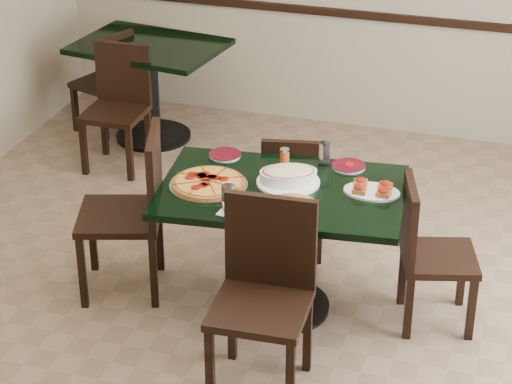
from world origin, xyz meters
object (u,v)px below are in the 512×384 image
(chair_near, at_px, (265,285))
(bruschetta_platter, at_px, (372,189))
(lasagna_casserole, at_px, (288,175))
(bread_basket, at_px, (292,204))
(chair_left, at_px, (135,203))
(back_chair_left, at_px, (108,78))
(main_table, at_px, (281,219))
(chair_far, at_px, (294,190))
(pepperoni_pizza, at_px, (209,183))
(chair_right, at_px, (426,247))
(back_chair_near, at_px, (119,100))
(back_table, at_px, (150,73))

(chair_near, relative_size, bruschetta_platter, 3.20)
(lasagna_casserole, distance_m, bread_basket, 0.31)
(chair_left, xyz_separation_m, back_chair_left, (-1.09, 1.98, -0.11))
(main_table, distance_m, chair_left, 0.83)
(bruschetta_platter, bearing_deg, chair_left, -172.88)
(chair_far, relative_size, pepperoni_pizza, 1.92)
(chair_right, relative_size, back_chair_near, 0.96)
(bread_basket, distance_m, bruschetta_platter, 0.47)
(chair_left, distance_m, bruschetta_platter, 1.32)
(back_table, height_order, back_chair_left, back_chair_left)
(back_table, xyz_separation_m, pepperoni_pizza, (1.19, -2.01, 0.24))
(chair_left, height_order, lasagna_casserole, chair_left)
(pepperoni_pizza, height_order, lasagna_casserole, lasagna_casserole)
(back_chair_left, bearing_deg, main_table, 63.78)
(back_chair_near, relative_size, bruschetta_platter, 2.88)
(lasagna_casserole, bearing_deg, chair_right, -19.57)
(chair_far, bearing_deg, chair_left, 28.12)
(chair_far, height_order, chair_left, chair_left)
(back_table, bearing_deg, lasagna_casserole, -41.75)
(back_table, relative_size, bruschetta_platter, 3.75)
(main_table, distance_m, lasagna_casserole, 0.24)
(bruschetta_platter, bearing_deg, lasagna_casserole, -176.03)
(chair_near, xyz_separation_m, bruschetta_platter, (0.37, 0.70, 0.23))
(chair_left, bearing_deg, chair_near, 40.78)
(chair_right, bearing_deg, bruschetta_platter, 78.49)
(back_chair_near, bearing_deg, bread_basket, -44.94)
(back_chair_near, xyz_separation_m, lasagna_casserole, (1.63, -1.38, 0.31))
(pepperoni_pizza, relative_size, bruschetta_platter, 1.37)
(bread_basket, bearing_deg, pepperoni_pizza, 148.72)
(chair_far, bearing_deg, back_chair_left, -48.19)
(chair_right, bearing_deg, back_chair_left, 40.08)
(main_table, bearing_deg, back_chair_near, 131.75)
(main_table, distance_m, chair_near, 0.62)
(back_table, height_order, pepperoni_pizza, pepperoni_pizza)
(back_table, bearing_deg, back_chair_left, -174.76)
(back_chair_near, distance_m, lasagna_casserole, 2.16)
(chair_far, xyz_separation_m, chair_left, (-0.74, -0.62, 0.11))
(chair_far, bearing_deg, chair_near, 87.05)
(bread_basket, bearing_deg, chair_far, 88.19)
(chair_near, distance_m, bruschetta_platter, 0.82)
(chair_near, height_order, pepperoni_pizza, chair_near)
(back_table, relative_size, pepperoni_pizza, 2.73)
(back_chair_near, bearing_deg, bruschetta_platter, -34.13)
(back_table, distance_m, chair_left, 2.10)
(pepperoni_pizza, xyz_separation_m, lasagna_casserole, (0.39, 0.16, 0.03))
(chair_far, bearing_deg, back_table, -53.89)
(chair_right, height_order, chair_left, chair_left)
(bread_basket, bearing_deg, main_table, 101.37)
(chair_far, xyz_separation_m, chair_right, (0.85, -0.47, 0.02))
(chair_right, distance_m, bruschetta_platter, 0.43)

